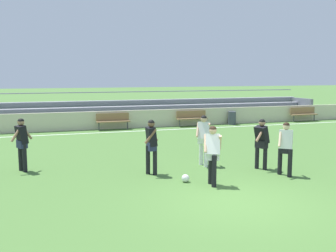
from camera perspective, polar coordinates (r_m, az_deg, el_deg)
name	(u,v)px	position (r m, az deg, el deg)	size (l,w,h in m)	color
ground_plane	(240,202)	(9.66, 10.29, -10.79)	(160.00, 160.00, 0.00)	#477033
field_line_sideline	(129,131)	(20.93, -5.71, -0.79)	(44.00, 0.12, 0.01)	white
sideline_wall	(123,119)	(22.15, -6.46, 0.95)	(48.00, 0.16, 0.99)	beige
bleacher_stand	(106,112)	(24.13, -8.97, 2.08)	(27.98, 2.68, 1.90)	#B2B2B7
bench_far_right	(303,113)	(26.68, 18.98, 1.80)	(1.80, 0.40, 0.90)	olive
bench_near_wall_gap	(113,120)	(21.65, -7.94, 0.90)	(1.80, 0.40, 0.90)	olive
bench_near_bin	(192,117)	(22.90, 3.45, 1.32)	(1.80, 0.40, 0.90)	olive
trash_bin	(232,118)	(23.97, 9.22, 1.15)	(0.48, 0.48, 0.79)	#3D424C
player_white_trailing_run	(213,150)	(10.73, 6.46, -3.51)	(0.61, 0.50, 1.64)	black
player_dark_wide_left	(151,142)	(11.83, -2.42, -2.34)	(0.53, 0.45, 1.67)	black
player_dark_pressing_high	(262,140)	(12.83, 13.37, -1.93)	(0.68, 0.50, 1.61)	black
player_white_on_ball	(286,144)	(12.19, 16.62, -2.54)	(0.70, 0.48, 1.61)	black
player_dark_deep_cover	(22,140)	(13.02, -20.37, -1.90)	(0.66, 0.49, 1.67)	black
player_white_challenging	(204,136)	(13.00, 5.17, -1.42)	(0.68, 0.50, 1.68)	white
soccer_ball	(185,178)	(11.18, 2.53, -7.55)	(0.22, 0.22, 0.22)	white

